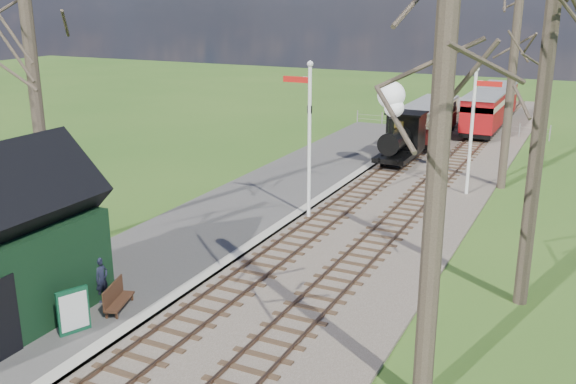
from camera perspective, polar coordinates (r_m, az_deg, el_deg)
name	(u,v)px	position (r m, az deg, el deg)	size (l,w,h in m)	color
distant_hills	(504,232)	(74.99, 18.69, -3.37)	(114.40, 48.00, 22.02)	#385B23
ballast_bed	(401,186)	(30.30, 9.99, 0.48)	(8.00, 60.00, 0.10)	brown
track_near	(374,182)	(30.65, 7.67, 0.88)	(1.60, 60.00, 0.15)	brown
track_far	(428,189)	(29.97, 12.38, 0.27)	(1.60, 60.00, 0.15)	brown
platform	(222,222)	(25.12, -5.88, -2.63)	(5.00, 44.00, 0.20)	#474442
coping_strip	(274,230)	(24.04, -1.21, -3.43)	(0.40, 44.00, 0.21)	#B2AD9E
semaphore_near	(308,130)	(24.65, 1.78, 5.57)	(1.22, 0.24, 6.22)	silver
semaphore_far	(474,122)	(28.90, 16.20, 6.02)	(1.22, 0.24, 5.72)	silver
bare_trees	(290,117)	(18.23, 0.17, 6.70)	(15.51, 22.39, 12.00)	#382D23
fence_line	(448,124)	(43.68, 14.01, 5.87)	(12.60, 0.08, 1.00)	slate
locomotive	(399,128)	(33.78, 9.87, 5.61)	(1.75, 4.09, 4.39)	black
coach	(428,120)	(39.64, 12.37, 6.30)	(2.05, 7.02, 2.15)	black
red_carriage_a	(483,114)	(42.50, 16.95, 6.67)	(2.08, 5.16, 2.19)	black
red_carriage_b	(497,102)	(47.87, 18.08, 7.63)	(2.08, 5.16, 2.19)	black
sign_board	(73,311)	(17.42, -18.53, -9.99)	(0.41, 0.79, 1.21)	#0E4529
bench	(116,297)	(18.45, -15.04, -9.01)	(0.77, 1.36, 0.75)	#3F2516
person	(101,279)	(18.90, -16.26, -7.45)	(0.48, 0.31, 1.32)	black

